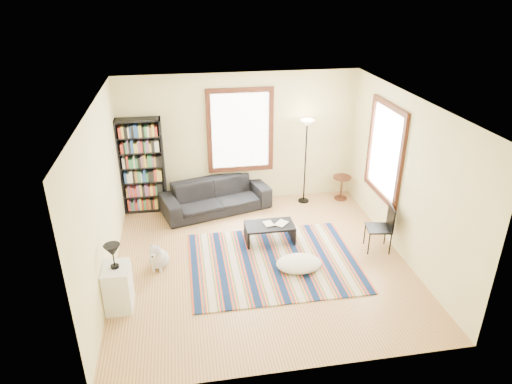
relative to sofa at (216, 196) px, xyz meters
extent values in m
cube|color=tan|center=(0.59, -2.05, -0.38)|extent=(5.00, 5.00, 0.10)
cube|color=white|center=(0.59, -2.05, 2.52)|extent=(5.00, 5.00, 0.10)
cube|color=#F3E6A4|center=(0.59, 0.50, 1.07)|extent=(5.00, 0.10, 2.80)
cube|color=#F3E6A4|center=(0.59, -4.60, 1.07)|extent=(5.00, 0.10, 2.80)
cube|color=#F3E6A4|center=(-1.96, -2.05, 1.07)|extent=(0.10, 5.00, 2.80)
cube|color=#F3E6A4|center=(3.14, -2.05, 1.07)|extent=(0.10, 5.00, 2.80)
cube|color=white|center=(0.59, 0.42, 1.27)|extent=(1.20, 0.06, 1.60)
cube|color=white|center=(3.06, -1.25, 1.27)|extent=(0.06, 1.20, 1.60)
cube|color=#0D1F41|center=(0.80, -2.14, -0.32)|extent=(2.89, 2.31, 0.02)
imported|color=black|center=(0.00, 0.00, 0.00)|extent=(1.44, 2.39, 0.65)
cube|color=black|center=(-1.46, 0.27, 0.67)|extent=(0.90, 0.30, 2.00)
cube|color=black|center=(0.87, -1.44, -0.15)|extent=(0.99, 0.70, 0.36)
imported|color=beige|center=(0.77, -1.44, 0.04)|extent=(0.25, 0.20, 0.02)
imported|color=beige|center=(1.02, -1.39, 0.04)|extent=(0.31, 0.31, 0.02)
ellipsoid|color=beige|center=(1.19, -2.39, -0.23)|extent=(0.82, 0.64, 0.20)
cylinder|color=#472111|center=(2.79, 0.08, -0.06)|extent=(0.41, 0.41, 0.54)
cube|color=black|center=(2.74, -2.02, 0.10)|extent=(0.48, 0.47, 0.86)
cube|color=silver|center=(-1.71, -2.90, 0.02)|extent=(0.38, 0.50, 0.70)
camera|label=1|loc=(-0.61, -8.66, 4.18)|focal=32.00mm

